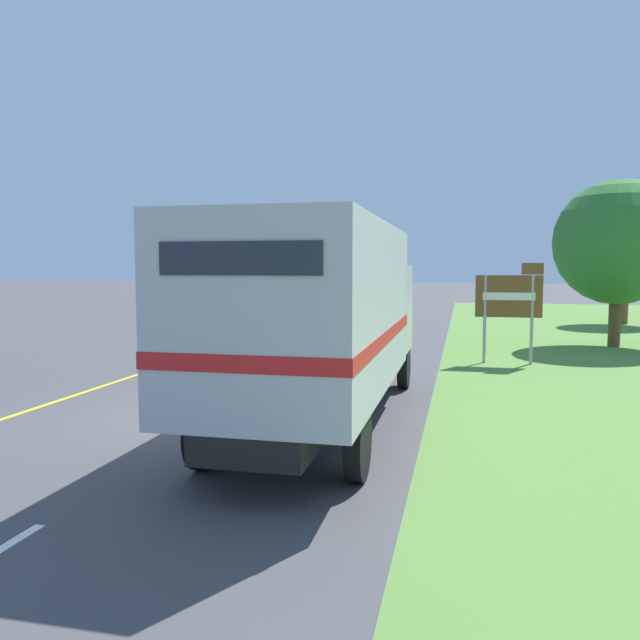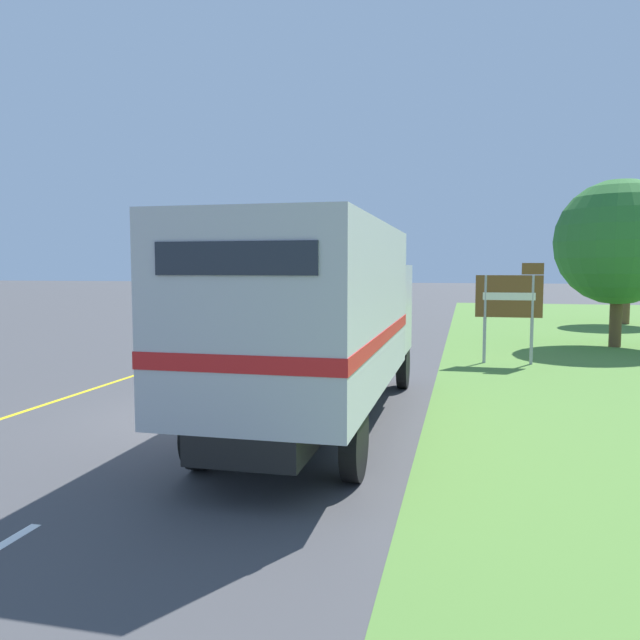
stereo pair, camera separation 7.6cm
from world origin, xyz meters
name	(u,v)px [view 1 (the left image)]	position (x,y,z in m)	size (l,w,h in m)	color
ground_plane	(218,417)	(0.00, 0.00, 0.00)	(200.00, 200.00, 0.00)	#444447
edge_line_yellow	(243,340)	(-3.70, 11.52, 0.00)	(0.12, 53.86, 0.01)	yellow
centre_dash_near	(227,412)	(0.00, 0.42, 0.00)	(0.12, 2.60, 0.01)	white
centre_dash_mid_a	(310,361)	(0.00, 7.02, 0.00)	(0.12, 2.60, 0.01)	white
centre_dash_mid_b	(350,336)	(0.00, 13.62, 0.00)	(0.12, 2.60, 0.01)	white
centre_dash_far	(374,322)	(0.00, 20.22, 0.00)	(0.12, 2.60, 0.01)	white
centre_dash_farthest	(389,313)	(0.00, 26.82, 0.00)	(0.12, 2.60, 0.01)	white
horse_trailer_truck	(322,315)	(1.99, -0.25, 1.91)	(2.44, 8.41, 3.37)	black
lead_car_white	(308,309)	(-1.78, 13.88, 1.03)	(1.80, 3.84, 2.08)	black
highway_sign	(510,300)	(5.58, 7.77, 1.80)	(1.82, 0.09, 2.83)	#9E9EA3
roadside_tree_near	(618,242)	(9.35, 12.47, 3.55)	(4.22, 4.22, 5.67)	brown
roadside_tree_mid	(627,241)	(11.83, 21.91, 3.97)	(3.77, 3.77, 5.88)	brown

